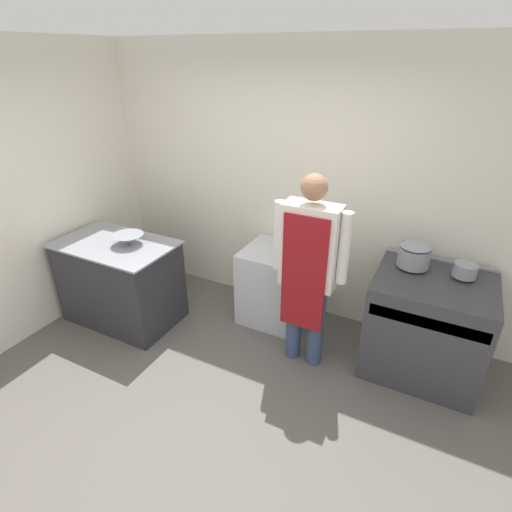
{
  "coord_description": "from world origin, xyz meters",
  "views": [
    {
      "loc": [
        1.47,
        -1.76,
        2.55
      ],
      "look_at": [
        0.06,
        1.0,
        0.96
      ],
      "focal_mm": 28.0,
      "sensor_mm": 36.0,
      "label": 1
    }
  ],
  "objects_px": {
    "fridge_unit": "(274,285)",
    "sauce_pot": "(465,270)",
    "person_cook": "(309,264)",
    "mixing_bowl": "(128,239)",
    "stove": "(426,326)",
    "stock_pot": "(414,255)"
  },
  "relations": [
    {
      "from": "stock_pot",
      "to": "sauce_pot",
      "type": "height_order",
      "value": "stock_pot"
    },
    {
      "from": "mixing_bowl",
      "to": "sauce_pot",
      "type": "xyz_separation_m",
      "value": [
        2.93,
        0.7,
        0.05
      ]
    },
    {
      "from": "mixing_bowl",
      "to": "fridge_unit",
      "type": "bearing_deg",
      "value": 28.14
    },
    {
      "from": "stove",
      "to": "sauce_pot",
      "type": "xyz_separation_m",
      "value": [
        0.19,
        0.14,
        0.53
      ]
    },
    {
      "from": "person_cook",
      "to": "stock_pot",
      "type": "bearing_deg",
      "value": 33.75
    },
    {
      "from": "stove",
      "to": "person_cook",
      "type": "xyz_separation_m",
      "value": [
        -0.96,
        -0.37,
        0.55
      ]
    },
    {
      "from": "fridge_unit",
      "to": "mixing_bowl",
      "type": "relative_size",
      "value": 2.6
    },
    {
      "from": "stove",
      "to": "person_cook",
      "type": "distance_m",
      "value": 1.17
    },
    {
      "from": "fridge_unit",
      "to": "sauce_pot",
      "type": "distance_m",
      "value": 1.77
    },
    {
      "from": "stove",
      "to": "stock_pot",
      "type": "height_order",
      "value": "stock_pot"
    },
    {
      "from": "fridge_unit",
      "to": "mixing_bowl",
      "type": "xyz_separation_m",
      "value": [
        -1.27,
        -0.68,
        0.53
      ]
    },
    {
      "from": "sauce_pot",
      "to": "fridge_unit",
      "type": "bearing_deg",
      "value": -179.08
    },
    {
      "from": "stove",
      "to": "stock_pot",
      "type": "distance_m",
      "value": 0.63
    },
    {
      "from": "stove",
      "to": "stock_pot",
      "type": "xyz_separation_m",
      "value": [
        -0.21,
        0.14,
        0.58
      ]
    },
    {
      "from": "stock_pot",
      "to": "person_cook",
      "type": "bearing_deg",
      "value": -146.25
    },
    {
      "from": "fridge_unit",
      "to": "person_cook",
      "type": "distance_m",
      "value": 0.93
    },
    {
      "from": "person_cook",
      "to": "sauce_pot",
      "type": "bearing_deg",
      "value": 23.63
    },
    {
      "from": "stove",
      "to": "mixing_bowl",
      "type": "bearing_deg",
      "value": -168.37
    },
    {
      "from": "stove",
      "to": "fridge_unit",
      "type": "relative_size",
      "value": 1.18
    },
    {
      "from": "fridge_unit",
      "to": "sauce_pot",
      "type": "height_order",
      "value": "sauce_pot"
    },
    {
      "from": "stock_pot",
      "to": "sauce_pot",
      "type": "xyz_separation_m",
      "value": [
        0.4,
        -0.0,
        -0.05
      ]
    },
    {
      "from": "fridge_unit",
      "to": "person_cook",
      "type": "relative_size",
      "value": 0.45
    }
  ]
}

